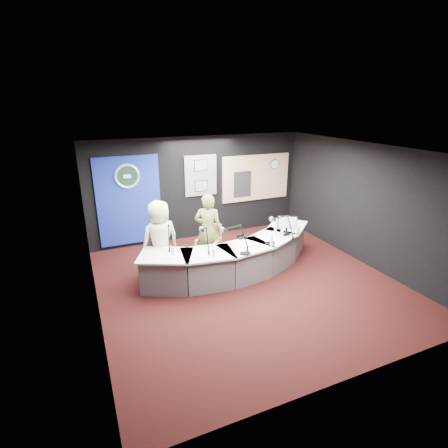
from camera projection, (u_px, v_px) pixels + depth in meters
name	position (u px, v px, depth m)	size (l,w,h in m)	color
ground	(247.00, 283.00, 7.46)	(6.00, 6.00, 0.00)	black
ceiling	(251.00, 150.00, 6.52)	(6.00, 6.00, 0.02)	silver
wall_back	(199.00, 188.00, 9.58)	(6.00, 0.02, 2.80)	black
wall_front	(358.00, 292.00, 4.39)	(6.00, 0.02, 2.80)	black
wall_left	(90.00, 244.00, 5.87)	(0.02, 6.00, 2.80)	black
wall_right	(364.00, 204.00, 8.11)	(0.02, 6.00, 2.80)	black
broadcast_desk	(235.00, 257.00, 7.79)	(4.50, 1.90, 0.75)	silver
backdrop_panel	(129.00, 201.00, 8.90)	(1.60, 0.05, 2.30)	navy
agency_seal	(127.00, 176.00, 8.64)	(0.63, 0.63, 0.07)	silver
seal_center	(127.00, 176.00, 8.65)	(0.48, 0.48, 0.01)	black
pinboard	(201.00, 176.00, 9.46)	(0.90, 0.04, 1.10)	slate
framed_photo_upper	(201.00, 165.00, 9.34)	(0.34, 0.02, 0.27)	#7C705A
framed_photo_lower	(201.00, 186.00, 9.53)	(0.34, 0.02, 0.27)	#7C705A
booth_window_frame	(256.00, 178.00, 10.16)	(2.12, 0.06, 1.32)	tan
booth_glow	(256.00, 178.00, 10.15)	(2.00, 0.02, 1.20)	#D5BF86
equipment_rack	(242.00, 184.00, 10.02)	(0.55, 0.02, 0.75)	black
wall_clock	(275.00, 164.00, 10.24)	(0.28, 0.28, 0.01)	white
armchair_left	(161.00, 253.00, 7.59)	(0.60, 0.60, 1.07)	#A7824C
armchair_right	(208.00, 244.00, 8.12)	(0.60, 0.60, 1.06)	#A7824C
draped_jacket	(158.00, 246.00, 7.78)	(0.50, 0.10, 0.70)	slate
person_man	(160.00, 240.00, 7.48)	(0.84, 0.55, 1.72)	beige
person_woman	(208.00, 230.00, 8.01)	(0.63, 0.41, 1.73)	olive
computer_monitor	(287.00, 222.00, 7.93)	(0.46, 0.03, 0.31)	black
desk_phone	(242.00, 237.00, 7.85)	(0.19, 0.15, 0.05)	black
headphones_near	(270.00, 243.00, 7.56)	(0.23, 0.23, 0.04)	black
headphones_far	(245.00, 253.00, 7.04)	(0.20, 0.20, 0.03)	black
paper_stack	(174.00, 255.00, 7.00)	(0.21, 0.30, 0.00)	white
notepad	(205.00, 256.00, 6.96)	(0.20, 0.28, 0.00)	white
boom_mic_a	(170.00, 233.00, 7.32)	(0.31, 0.71, 0.60)	black
boom_mic_b	(205.00, 236.00, 7.17)	(0.19, 0.74, 0.60)	black
boom_mic_c	(235.00, 234.00, 7.26)	(0.48, 0.63, 0.60)	black
boom_mic_d	(282.00, 224.00, 7.86)	(0.34, 0.70, 0.60)	black
water_bottles	(243.00, 242.00, 7.42)	(3.07, 0.60, 0.18)	silver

